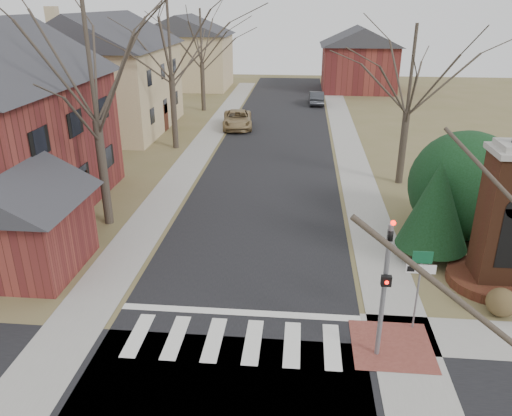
# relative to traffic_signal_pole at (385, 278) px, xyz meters

# --- Properties ---
(ground) EXTENTS (120.00, 120.00, 0.00)m
(ground) POSITION_rel_traffic_signal_pole_xyz_m (-4.30, -0.57, -2.59)
(ground) COLOR brown
(ground) RESTS_ON ground
(main_street) EXTENTS (8.00, 70.00, 0.01)m
(main_street) POSITION_rel_traffic_signal_pole_xyz_m (-4.30, 21.43, -2.58)
(main_street) COLOR black
(main_street) RESTS_ON ground
(crosswalk_zone) EXTENTS (8.00, 2.20, 0.02)m
(crosswalk_zone) POSITION_rel_traffic_signal_pole_xyz_m (-4.30, 0.23, -2.58)
(crosswalk_zone) COLOR silver
(crosswalk_zone) RESTS_ON ground
(stop_bar) EXTENTS (8.00, 0.35, 0.02)m
(stop_bar) POSITION_rel_traffic_signal_pole_xyz_m (-4.30, 1.73, -2.58)
(stop_bar) COLOR silver
(stop_bar) RESTS_ON ground
(sidewalk_right_main) EXTENTS (2.00, 60.00, 0.02)m
(sidewalk_right_main) POSITION_rel_traffic_signal_pole_xyz_m (0.90, 21.43, -2.58)
(sidewalk_right_main) COLOR gray
(sidewalk_right_main) RESTS_ON ground
(sidewalk_left) EXTENTS (2.00, 60.00, 0.02)m
(sidewalk_left) POSITION_rel_traffic_signal_pole_xyz_m (-9.50, 21.43, -2.58)
(sidewalk_left) COLOR gray
(sidewalk_left) RESTS_ON ground
(curb_apron) EXTENTS (2.40, 2.40, 0.02)m
(curb_apron) POSITION_rel_traffic_signal_pole_xyz_m (0.50, 0.43, -2.57)
(curb_apron) COLOR brown
(curb_apron) RESTS_ON ground
(traffic_signal_pole) EXTENTS (0.28, 0.41, 4.50)m
(traffic_signal_pole) POSITION_rel_traffic_signal_pole_xyz_m (0.00, 0.00, 0.00)
(traffic_signal_pole) COLOR slate
(traffic_signal_pole) RESTS_ON ground
(sign_post) EXTENTS (0.90, 0.07, 2.75)m
(sign_post) POSITION_rel_traffic_signal_pole_xyz_m (1.29, 1.41, -0.64)
(sign_post) COLOR slate
(sign_post) RESTS_ON ground
(brick_gate_monument) EXTENTS (3.20, 3.20, 6.47)m
(brick_gate_monument) POSITION_rel_traffic_signal_pole_xyz_m (4.70, 4.42, -0.42)
(brick_gate_monument) COLOR #4D2716
(brick_gate_monument) RESTS_ON ground
(house_stucco_left) EXTENTS (9.80, 12.80, 9.28)m
(house_stucco_left) POSITION_rel_traffic_signal_pole_xyz_m (-17.80, 26.42, 2.01)
(house_stucco_left) COLOR #CBB687
(house_stucco_left) RESTS_ON ground
(garage_left) EXTENTS (4.80, 4.80, 4.29)m
(garage_left) POSITION_rel_traffic_signal_pole_xyz_m (-12.82, 3.92, -0.35)
(garage_left) COLOR maroon
(garage_left) RESTS_ON ground
(house_distant_left) EXTENTS (10.80, 8.80, 8.53)m
(house_distant_left) POSITION_rel_traffic_signal_pole_xyz_m (-16.31, 47.42, 1.66)
(house_distant_left) COLOR #CBB687
(house_distant_left) RESTS_ON ground
(house_distant_right) EXTENTS (8.80, 8.80, 7.30)m
(house_distant_right) POSITION_rel_traffic_signal_pole_xyz_m (3.69, 47.42, 1.06)
(house_distant_right) COLOR maroon
(house_distant_right) RESTS_ON ground
(evergreen_near) EXTENTS (2.80, 2.80, 4.10)m
(evergreen_near) POSITION_rel_traffic_signal_pole_xyz_m (2.90, 6.43, -0.29)
(evergreen_near) COLOR #473D33
(evergreen_near) RESTS_ON ground
(evergreen_mass) EXTENTS (4.80, 4.80, 4.80)m
(evergreen_mass) POSITION_rel_traffic_signal_pole_xyz_m (4.70, 8.93, -0.19)
(evergreen_mass) COLOR black
(evergreen_mass) RESTS_ON ground
(bare_tree_0) EXTENTS (8.05, 8.05, 11.15)m
(bare_tree_0) POSITION_rel_traffic_signal_pole_xyz_m (-11.30, 8.43, 5.11)
(bare_tree_0) COLOR #473D33
(bare_tree_0) RESTS_ON ground
(bare_tree_1) EXTENTS (8.40, 8.40, 11.64)m
(bare_tree_1) POSITION_rel_traffic_signal_pole_xyz_m (-11.30, 21.43, 5.44)
(bare_tree_1) COLOR #473D33
(bare_tree_1) RESTS_ON ground
(bare_tree_2) EXTENTS (7.35, 7.35, 10.19)m
(bare_tree_2) POSITION_rel_traffic_signal_pole_xyz_m (-11.80, 34.43, 4.44)
(bare_tree_2) COLOR #473D33
(bare_tree_2) RESTS_ON ground
(bare_tree_3) EXTENTS (7.00, 7.00, 9.70)m
(bare_tree_3) POSITION_rel_traffic_signal_pole_xyz_m (3.20, 15.43, 4.10)
(bare_tree_3) COLOR #473D33
(bare_tree_3) RESTS_ON ground
(pickup_truck) EXTENTS (2.86, 5.21, 1.38)m
(pickup_truck) POSITION_rel_traffic_signal_pole_xyz_m (-7.70, 27.69, -1.90)
(pickup_truck) COLOR #9B8154
(pickup_truck) RESTS_ON ground
(distant_car) EXTENTS (1.50, 4.03, 1.31)m
(distant_car) POSITION_rel_traffic_signal_pole_xyz_m (-1.13, 38.27, -1.93)
(distant_car) COLOR #313339
(distant_car) RESTS_ON ground
(dry_shrub_left) EXTENTS (0.96, 0.96, 0.96)m
(dry_shrub_left) POSITION_rel_traffic_signal_pole_xyz_m (4.30, 2.43, -2.10)
(dry_shrub_left) COLOR brown
(dry_shrub_left) RESTS_ON ground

